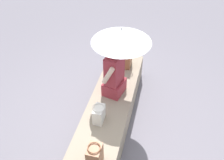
{
  "coord_description": "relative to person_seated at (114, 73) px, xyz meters",
  "views": [
    {
      "loc": [
        -2.56,
        -0.67,
        3.13
      ],
      "look_at": [
        0.12,
        -0.0,
        0.79
      ],
      "focal_mm": 39.54,
      "sensor_mm": 36.0,
      "label": 1
    }
  ],
  "objects": [
    {
      "name": "parasol",
      "position": [
        0.1,
        -0.07,
        0.59
      ],
      "size": [
        0.85,
        0.85,
        1.11
      ],
      "color": "#B7B7BC",
      "rests_on": "stone_bench"
    },
    {
      "name": "shoulder_bag_spare",
      "position": [
        -1.28,
        -0.07,
        -0.23
      ],
      "size": [
        0.2,
        0.16,
        0.32
      ],
      "color": "brown",
      "rests_on": "stone_bench"
    },
    {
      "name": "tote_bag_canvas",
      "position": [
        -0.62,
        0.07,
        -0.26
      ],
      "size": [
        0.22,
        0.17,
        0.26
      ],
      "color": "silver",
      "rests_on": "stone_bench"
    },
    {
      "name": "ground_plane",
      "position": [
        -0.25,
        0.01,
        -0.83
      ],
      "size": [
        14.0,
        14.0,
        0.0
      ],
      "primitive_type": "plane",
      "color": "slate"
    },
    {
      "name": "stone_bench",
      "position": [
        -0.25,
        0.01,
        -0.61
      ],
      "size": [
        2.68,
        0.64,
        0.44
      ],
      "primitive_type": "cube",
      "color": "gray",
      "rests_on": "ground"
    },
    {
      "name": "handbag_black",
      "position": [
        0.73,
        -0.07,
        -0.23
      ],
      "size": [
        0.25,
        0.19,
        0.33
      ],
      "color": "brown",
      "rests_on": "stone_bench"
    },
    {
      "name": "person_seated",
      "position": [
        0.0,
        0.0,
        0.0
      ],
      "size": [
        0.5,
        0.35,
        0.9
      ],
      "color": "#992D38",
      "rests_on": "stone_bench"
    }
  ]
}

